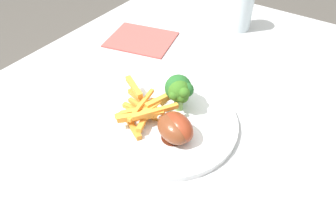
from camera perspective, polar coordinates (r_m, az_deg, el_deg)
dining_table at (r=0.69m, az=-0.92°, el=-5.46°), size 1.17×0.80×0.71m
dinner_plate at (r=0.59m, az=-0.00°, el=-1.84°), size 0.27×0.27×0.01m
broccoli_floret_front at (r=0.59m, az=2.13°, el=4.49°), size 0.06×0.06×0.07m
broccoli_floret_middle at (r=0.57m, az=2.21°, el=3.74°), size 0.05×0.05×0.07m
carrot_fries_pile at (r=0.58m, az=-4.56°, el=0.68°), size 0.12×0.14×0.04m
chicken_drumstick_near at (r=0.54m, az=0.68°, el=-3.00°), size 0.07×0.12×0.04m
chicken_drumstick_far at (r=0.54m, az=1.54°, el=-2.53°), size 0.08×0.12×0.05m
water_glass at (r=0.90m, az=13.51°, el=18.45°), size 0.07×0.07×0.12m
napkin at (r=0.85m, az=-5.07°, el=13.47°), size 0.18×0.20×0.00m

